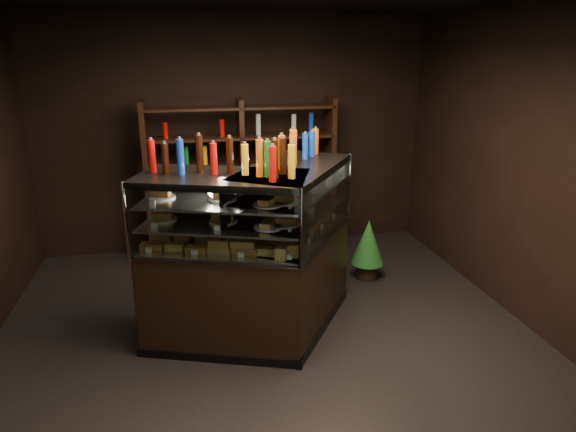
% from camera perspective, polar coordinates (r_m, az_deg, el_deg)
% --- Properties ---
extents(ground, '(5.00, 5.00, 0.00)m').
position_cam_1_polar(ground, '(4.91, -2.21, -13.44)').
color(ground, black).
rests_on(ground, ground).
extents(room_shell, '(5.02, 5.02, 3.01)m').
position_cam_1_polar(room_shell, '(4.23, -2.52, 9.59)').
color(room_shell, black).
rests_on(room_shell, ground).
extents(display_case, '(2.15, 1.61, 1.58)m').
position_cam_1_polar(display_case, '(4.78, -3.13, -7.23)').
color(display_case, black).
rests_on(display_case, ground).
extents(food_display, '(1.75, 1.19, 0.48)m').
position_cam_1_polar(food_display, '(4.53, -3.21, -0.02)').
color(food_display, '#B1783F').
rests_on(food_display, display_case).
extents(bottles_top, '(1.58, 1.05, 0.30)m').
position_cam_1_polar(bottles_top, '(4.40, -3.40, 6.91)').
color(bottles_top, '#0F38B2').
rests_on(bottles_top, display_case).
extents(potted_conifer, '(0.38, 0.38, 0.81)m').
position_cam_1_polar(potted_conifer, '(5.97, 8.91, -2.77)').
color(potted_conifer, black).
rests_on(potted_conifer, ground).
extents(back_shelving, '(2.32, 0.44, 2.00)m').
position_cam_1_polar(back_shelving, '(6.52, -5.06, 0.57)').
color(back_shelving, black).
rests_on(back_shelving, ground).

